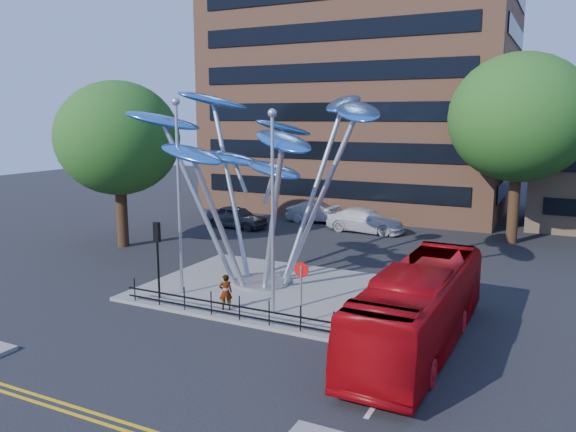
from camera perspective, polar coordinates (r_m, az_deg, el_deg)
The scene contains 18 objects.
ground at distance 21.37m, azimuth -6.59°, elevation -12.39°, with size 120.00×120.00×0.00m, color black.
traffic_island at distance 26.69m, azimuth -1.34°, elevation -7.51°, with size 12.00×9.00×0.15m, color slate.
double_yellow_near at distance 17.17m, azimuth -18.17°, elevation -18.76°, with size 40.00×0.12×0.01m, color gold.
double_yellow_far at distance 16.99m, azimuth -18.92°, elevation -19.14°, with size 40.00×0.12×0.01m, color gold.
brick_tower at distance 51.80m, azimuth 7.56°, elevation 17.62°, with size 25.00×15.00×30.00m, color #955E41.
tree_right at distance 38.60m, azimuth 22.48°, elevation 9.18°, with size 8.80×8.80×12.11m.
tree_left at distance 36.37m, azimuth -16.89°, elevation 7.54°, with size 7.60×7.60×10.32m.
leaf_sculpture at distance 26.57m, azimuth -2.76°, elevation 7.33°, with size 12.72×9.54×9.51m.
street_lamp_left at distance 25.38m, azimuth -11.08°, elevation 3.59°, with size 0.36×0.36×8.80m.
street_lamp_right at distance 22.29m, azimuth -1.58°, elevation 2.22°, with size 0.36×0.36×8.30m.
traffic_light_island at distance 25.37m, azimuth -13.14°, elevation -2.77°, with size 0.28×0.18×3.42m.
no_entry_sign_island at distance 21.92m, azimuth 1.36°, elevation -6.70°, with size 0.60×0.10×2.45m.
pedestrian_railing_front at distance 23.02m, azimuth -6.41°, elevation -9.24°, with size 10.00×0.06×1.00m.
red_bus at distance 20.61m, azimuth 13.19°, elevation -9.02°, with size 2.50×10.70×2.98m, color #A4070D.
pedestrian at distance 23.79m, azimuth -6.35°, elevation -7.68°, with size 0.55×0.36×1.52m, color gray.
parked_car_left at distance 41.64m, azimuth -5.20°, elevation -0.09°, with size 1.91×4.74×1.62m, color #393C40.
parked_car_mid at distance 43.64m, azimuth 3.05°, elevation 0.38°, with size 1.67×4.78×1.57m, color #96989D.
parked_car_right at distance 40.34m, azimuth 7.86°, elevation -0.46°, with size 2.30×5.65×1.64m, color silver.
Camera 1 is at (10.89, -16.49, 8.15)m, focal length 35.00 mm.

